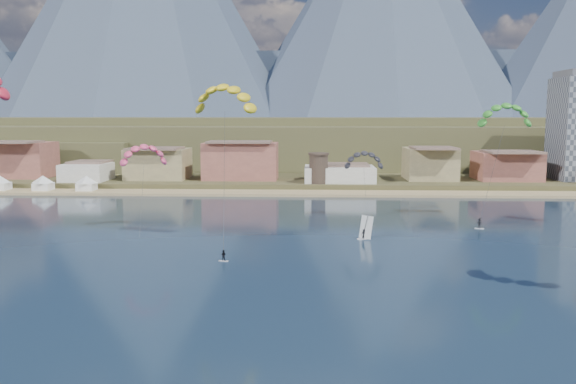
% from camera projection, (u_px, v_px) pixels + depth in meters
% --- Properties ---
extents(ground, '(2400.00, 2400.00, 0.00)m').
position_uv_depth(ground, '(273.00, 344.00, 54.57)').
color(ground, black).
rests_on(ground, ground).
extents(beach, '(2200.00, 12.00, 0.90)m').
position_uv_depth(beach, '(300.00, 193.00, 159.59)').
color(beach, tan).
rests_on(beach, ground).
extents(land, '(2200.00, 900.00, 4.00)m').
position_uv_depth(land, '(310.00, 137.00, 609.56)').
color(land, brown).
rests_on(land, ground).
extents(foothills, '(940.00, 210.00, 18.00)m').
position_uv_depth(foothills, '(353.00, 141.00, 282.85)').
color(foothills, brown).
rests_on(foothills, ground).
extents(mountain_ridge, '(2060.00, 480.00, 400.00)m').
position_uv_depth(mountain_ridge, '(302.00, 25.00, 852.47)').
color(mountain_ridge, '#313E53').
rests_on(mountain_ridge, ground).
extents(town, '(400.00, 24.00, 12.00)m').
position_uv_depth(town, '(166.00, 160.00, 176.19)').
color(town, silver).
rests_on(town, ground).
extents(watchtower, '(5.82, 5.82, 8.60)m').
position_uv_depth(watchtower, '(319.00, 168.00, 166.53)').
color(watchtower, '#47382D').
rests_on(watchtower, ground).
extents(beach_tents, '(43.40, 6.40, 5.00)m').
position_uv_depth(beach_tents, '(20.00, 179.00, 162.43)').
color(beach_tents, white).
rests_on(beach_tents, ground).
extents(kitesurfer_yellow, '(11.45, 15.84, 27.47)m').
position_uv_depth(kitesurfer_yellow, '(225.00, 95.00, 94.71)').
color(kitesurfer_yellow, silver).
rests_on(kitesurfer_yellow, ground).
extents(kitesurfer_green, '(13.37, 13.17, 25.11)m').
position_uv_depth(kitesurfer_green, '(505.00, 112.00, 117.74)').
color(kitesurfer_green, silver).
rests_on(kitesurfer_green, ground).
extents(distant_kite_pink, '(9.32, 7.55, 17.46)m').
position_uv_depth(distant_kite_pink, '(144.00, 151.00, 107.61)').
color(distant_kite_pink, '#262626').
rests_on(distant_kite_pink, ground).
extents(distant_kite_dark, '(8.35, 5.71, 15.56)m').
position_uv_depth(distant_kite_dark, '(364.00, 157.00, 121.38)').
color(distant_kite_dark, '#262626').
rests_on(distant_kite_dark, ground).
extents(windsurfer, '(2.33, 2.56, 4.00)m').
position_uv_depth(windsurfer, '(365.00, 232.00, 101.06)').
color(windsurfer, silver).
rests_on(windsurfer, ground).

